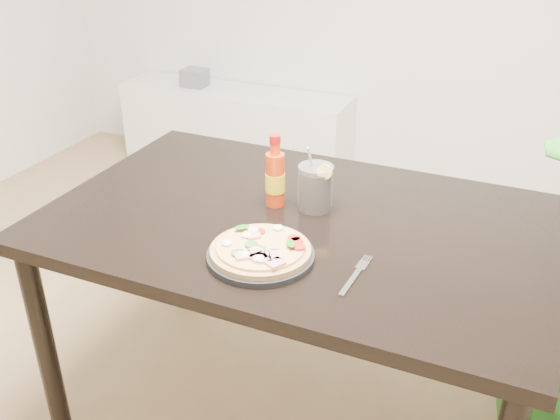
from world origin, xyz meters
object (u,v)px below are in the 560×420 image
at_px(dining_table, 297,243).
at_px(hot_sauce_bottle, 275,178).
at_px(pizza, 261,249).
at_px(media_console, 235,130).
at_px(fork, 356,274).
at_px(plate, 261,256).
at_px(cola_cup, 315,188).

xyz_separation_m(dining_table, hot_sauce_bottle, (-0.09, 0.05, 0.17)).
bearing_deg(pizza, media_console, 119.52).
height_order(pizza, hot_sauce_bottle, hot_sauce_bottle).
bearing_deg(fork, hot_sauce_bottle, 144.84).
bearing_deg(plate, cola_cup, 85.31).
bearing_deg(cola_cup, dining_table, -108.97).
height_order(hot_sauce_bottle, fork, hot_sauce_bottle).
bearing_deg(pizza, fork, 6.49).
height_order(dining_table, media_console, dining_table).
xyz_separation_m(plate, fork, (0.24, 0.03, -0.01)).
bearing_deg(dining_table, cola_cup, 71.03).
relative_size(dining_table, pizza, 5.56).
relative_size(dining_table, media_console, 1.00).
distance_m(cola_cup, media_console, 2.09).
bearing_deg(plate, hot_sauce_bottle, 107.21).
bearing_deg(plate, fork, 6.19).
bearing_deg(dining_table, hot_sauce_bottle, 152.40).
bearing_deg(fork, media_console, 127.85).
distance_m(plate, media_console, 2.32).
bearing_deg(media_console, cola_cup, -55.49).
distance_m(pizza, cola_cup, 0.31).
relative_size(plate, cola_cup, 1.42).
bearing_deg(hot_sauce_bottle, fork, -38.10).
xyz_separation_m(plate, pizza, (0.00, -0.00, 0.02)).
bearing_deg(pizza, cola_cup, 85.48).
xyz_separation_m(fork, media_console, (-1.36, 1.95, -0.50)).
relative_size(pizza, hot_sauce_bottle, 1.17).
bearing_deg(plate, media_console, 119.52).
bearing_deg(dining_table, pizza, -89.93).
xyz_separation_m(dining_table, fork, (0.24, -0.21, 0.09)).
bearing_deg(hot_sauce_bottle, dining_table, -27.60).
xyz_separation_m(hot_sauce_bottle, fork, (0.33, -0.26, -0.08)).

